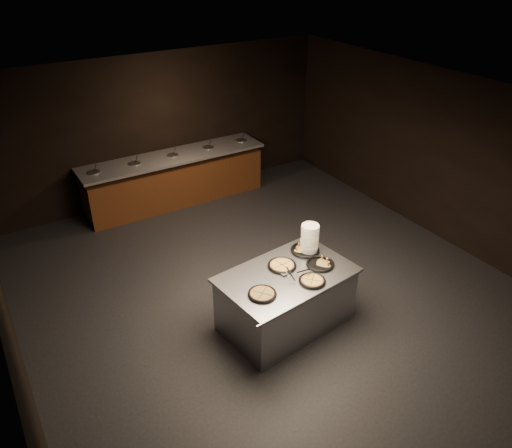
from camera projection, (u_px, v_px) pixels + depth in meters
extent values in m
cube|color=black|center=(271.00, 293.00, 7.65)|extent=(7.00, 8.00, 0.01)
cube|color=black|center=(275.00, 107.00, 6.19)|extent=(7.00, 8.00, 0.01)
cube|color=black|center=(162.00, 127.00, 9.87)|extent=(7.00, 0.01, 2.90)
cube|color=black|center=(445.00, 158.00, 8.50)|extent=(0.01, 8.00, 2.90)
cube|color=#572914|center=(175.00, 182.00, 10.07)|extent=(3.60, 0.75, 0.85)
cube|color=slate|center=(173.00, 157.00, 9.79)|extent=(3.70, 0.83, 0.05)
cube|color=#361D0C|center=(177.00, 199.00, 10.26)|extent=(3.60, 0.69, 0.08)
cylinder|color=silver|center=(94.00, 174.00, 9.09)|extent=(0.22, 0.22, 0.08)
cylinder|color=#4A6D2B|center=(94.00, 172.00, 9.08)|extent=(0.19, 0.19, 0.02)
cylinder|color=black|center=(95.00, 168.00, 9.03)|extent=(0.04, 0.10, 0.19)
cylinder|color=silver|center=(135.00, 165.00, 9.44)|extent=(0.22, 0.22, 0.08)
cylinder|color=#4A6D2B|center=(135.00, 164.00, 9.43)|extent=(0.19, 0.19, 0.02)
cylinder|color=black|center=(136.00, 159.00, 9.38)|extent=(0.04, 0.10, 0.19)
cylinder|color=silver|center=(173.00, 157.00, 9.79)|extent=(0.22, 0.22, 0.08)
cylinder|color=#4A6D2B|center=(173.00, 155.00, 9.78)|extent=(0.19, 0.19, 0.02)
cylinder|color=black|center=(174.00, 151.00, 9.73)|extent=(0.04, 0.10, 0.19)
cylinder|color=silver|center=(208.00, 149.00, 10.14)|extent=(0.22, 0.22, 0.08)
cylinder|color=#4A6D2B|center=(208.00, 148.00, 10.13)|extent=(0.19, 0.19, 0.02)
cylinder|color=black|center=(210.00, 144.00, 10.08)|extent=(0.04, 0.10, 0.19)
cylinder|color=silver|center=(241.00, 142.00, 10.49)|extent=(0.22, 0.22, 0.08)
cylinder|color=#4A6D2B|center=(241.00, 141.00, 10.48)|extent=(0.19, 0.19, 0.02)
cylinder|color=black|center=(243.00, 137.00, 10.43)|extent=(0.04, 0.10, 0.19)
cube|color=silver|center=(286.00, 301.00, 6.86)|extent=(1.81, 1.24, 0.77)
cube|color=silver|center=(287.00, 275.00, 6.64)|extent=(1.90, 1.32, 0.04)
cylinder|color=silver|center=(312.00, 298.00, 6.23)|extent=(1.77, 0.26, 0.04)
cylinder|color=white|center=(310.00, 238.00, 7.01)|extent=(0.25, 0.25, 0.42)
cylinder|color=black|center=(262.00, 295.00, 6.23)|extent=(0.34, 0.34, 0.01)
torus|color=black|center=(262.00, 294.00, 6.23)|extent=(0.37, 0.37, 0.04)
torus|color=#A75C2B|center=(262.00, 294.00, 6.23)|extent=(0.31, 0.31, 0.03)
cylinder|color=#B78649|center=(262.00, 294.00, 6.23)|extent=(0.26, 0.26, 0.02)
cube|color=black|center=(262.00, 293.00, 6.22)|extent=(0.16, 0.22, 0.00)
cube|color=black|center=(262.00, 293.00, 6.22)|extent=(0.22, 0.16, 0.00)
cylinder|color=black|center=(282.00, 266.00, 6.77)|extent=(0.37, 0.37, 0.01)
torus|color=black|center=(282.00, 265.00, 6.76)|extent=(0.39, 0.39, 0.04)
torus|color=#A75C2B|center=(282.00, 265.00, 6.76)|extent=(0.33, 0.33, 0.03)
cylinder|color=#DEC850|center=(282.00, 265.00, 6.76)|extent=(0.29, 0.29, 0.02)
cube|color=black|center=(282.00, 265.00, 6.76)|extent=(0.03, 0.29, 0.00)
cube|color=black|center=(282.00, 265.00, 6.76)|extent=(0.29, 0.03, 0.00)
cylinder|color=black|center=(305.00, 251.00, 7.10)|extent=(0.39, 0.39, 0.01)
torus|color=black|center=(305.00, 250.00, 7.10)|extent=(0.41, 0.41, 0.04)
cylinder|color=black|center=(312.00, 281.00, 6.47)|extent=(0.33, 0.33, 0.01)
torus|color=black|center=(312.00, 280.00, 6.46)|extent=(0.36, 0.36, 0.04)
torus|color=#A75C2B|center=(312.00, 280.00, 6.46)|extent=(0.29, 0.29, 0.03)
cylinder|color=#DEC850|center=(312.00, 280.00, 6.46)|extent=(0.25, 0.25, 0.02)
cube|color=black|center=(312.00, 280.00, 6.46)|extent=(0.18, 0.18, 0.00)
cube|color=black|center=(312.00, 280.00, 6.46)|extent=(0.18, 0.18, 0.00)
cylinder|color=black|center=(320.00, 265.00, 6.80)|extent=(0.36, 0.36, 0.01)
torus|color=black|center=(320.00, 264.00, 6.80)|extent=(0.39, 0.39, 0.04)
cube|color=silver|center=(284.00, 273.00, 6.61)|extent=(0.09, 0.11, 0.00)
cylinder|color=black|center=(291.00, 274.00, 6.46)|extent=(0.02, 0.20, 0.12)
cylinder|color=silver|center=(287.00, 274.00, 6.54)|extent=(0.01, 0.10, 0.08)
cube|color=silver|center=(314.00, 277.00, 6.54)|extent=(0.13, 0.13, 0.00)
cylinder|color=black|center=(303.00, 271.00, 6.53)|extent=(0.13, 0.15, 0.13)
cylinder|color=silver|center=(309.00, 274.00, 6.54)|extent=(0.07, 0.08, 0.08)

